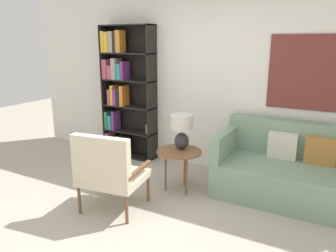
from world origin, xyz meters
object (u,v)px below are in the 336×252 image
object	(u,v)px
couch	(297,173)
table_lamp	(182,128)
side_table	(179,154)
armchair	(108,170)
bookshelf	(122,94)

from	to	relation	value
couch	table_lamp	xyz separation A→B (m)	(-1.40, -0.43, 0.50)
side_table	table_lamp	size ratio (longest dim) A/B	1.26
armchair	table_lamp	size ratio (longest dim) A/B	2.06
bookshelf	table_lamp	size ratio (longest dim) A/B	4.70
bookshelf	table_lamp	distance (m)	1.66
armchair	couch	xyz separation A→B (m)	(1.84, 1.41, -0.19)
table_lamp	armchair	bearing A→B (deg)	-114.21
side_table	table_lamp	world-z (taller)	table_lamp
couch	side_table	xyz separation A→B (m)	(-1.40, -0.51, 0.16)
armchair	table_lamp	bearing A→B (deg)	65.79
bookshelf	side_table	xyz separation A→B (m)	(1.47, -0.80, -0.57)
bookshelf	armchair	xyz separation A→B (m)	(1.03, -1.71, -0.54)
bookshelf	armchair	size ratio (longest dim) A/B	2.28
bookshelf	side_table	distance (m)	1.77
couch	armchair	bearing A→B (deg)	-142.54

